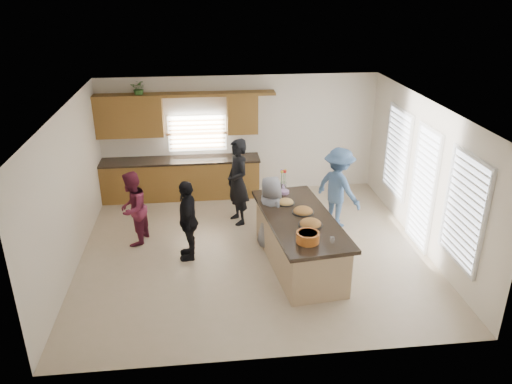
{
  "coord_description": "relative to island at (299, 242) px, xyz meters",
  "views": [
    {
      "loc": [
        -0.88,
        -8.36,
        4.85
      ],
      "look_at": [
        0.07,
        0.13,
        1.15
      ],
      "focal_mm": 35.0,
      "sensor_mm": 36.0,
      "label": 1
    }
  ],
  "objects": [
    {
      "name": "back_cabinetry",
      "position": [
        -2.23,
        3.33,
        0.46
      ],
      "size": [
        4.08,
        0.66,
        2.46
      ],
      "color": "brown",
      "rests_on": "ground"
    },
    {
      "name": "platter_back",
      "position": [
        -0.16,
        0.58,
        0.52
      ],
      "size": [
        0.33,
        0.33,
        0.13
      ],
      "color": "black",
      "rests_on": "island"
    },
    {
      "name": "salad_bowl",
      "position": [
        -0.05,
        -0.9,
        0.59
      ],
      "size": [
        0.37,
        0.37,
        0.17
      ],
      "color": "#BE6222",
      "rests_on": "island"
    },
    {
      "name": "clear_cup",
      "position": [
        0.33,
        -0.96,
        0.54
      ],
      "size": [
        0.08,
        0.08,
        0.09
      ],
      "primitive_type": "cylinder",
      "color": "white",
      "rests_on": "island"
    },
    {
      "name": "island",
      "position": [
        0.0,
        0.0,
        0.0
      ],
      "size": [
        1.45,
        2.81,
        0.95
      ],
      "rotation": [
        0.0,
        0.0,
        0.11
      ],
      "color": "tan",
      "rests_on": "ground"
    },
    {
      "name": "flower_vase",
      "position": [
        -0.1,
        1.25,
        0.71
      ],
      "size": [
        0.14,
        0.14,
        0.42
      ],
      "color": "silver",
      "rests_on": "island"
    },
    {
      "name": "platter_mid",
      "position": [
        0.09,
        0.17,
        0.52
      ],
      "size": [
        0.39,
        0.39,
        0.16
      ],
      "color": "black",
      "rests_on": "island"
    },
    {
      "name": "woman_right_front",
      "position": [
        -0.43,
        0.66,
        0.28
      ],
      "size": [
        0.72,
        0.84,
        1.46
      ],
      "primitive_type": "imported",
      "rotation": [
        0.0,
        0.0,
        2.0
      ],
      "color": "slate",
      "rests_on": "ground"
    },
    {
      "name": "plate_stack",
      "position": [
        -0.11,
        1.07,
        0.53
      ],
      "size": [
        0.19,
        0.19,
        0.06
      ],
      "primitive_type": "cylinder",
      "color": "#A87CB4",
      "rests_on": "island"
    },
    {
      "name": "right_wall_glazing",
      "position": [
        2.45,
        0.47,
        0.89
      ],
      "size": [
        0.06,
        4.0,
        2.25
      ],
      "color": "white",
      "rests_on": "ground"
    },
    {
      "name": "potted_plant",
      "position": [
        -2.99,
        3.42,
        2.14
      ],
      "size": [
        0.4,
        0.37,
        0.38
      ],
      "primitive_type": "imported",
      "rotation": [
        0.0,
        0.0,
        -0.26
      ],
      "color": "#3F712D",
      "rests_on": "back_cabinetry"
    },
    {
      "name": "room_shell",
      "position": [
        -0.77,
        0.6,
        1.45
      ],
      "size": [
        6.52,
        6.02,
        2.81
      ],
      "color": "silver",
      "rests_on": "ground"
    },
    {
      "name": "woman_left_back",
      "position": [
        -0.96,
        1.82,
        0.47
      ],
      "size": [
        0.64,
        0.78,
        1.84
      ],
      "primitive_type": "imported",
      "rotation": [
        0.0,
        0.0,
        -1.23
      ],
      "color": "black",
      "rests_on": "ground"
    },
    {
      "name": "woman_right_back",
      "position": [
        1.08,
        1.43,
        0.4
      ],
      "size": [
        1.14,
        1.27,
        1.71
      ],
      "primitive_type": "imported",
      "rotation": [
        0.0,
        0.0,
        2.15
      ],
      "color": "#38557B",
      "rests_on": "ground"
    },
    {
      "name": "woman_left_mid",
      "position": [
        -3.05,
        1.13,
        0.29
      ],
      "size": [
        0.73,
        0.84,
        1.48
      ],
      "primitive_type": "imported",
      "rotation": [
        0.0,
        0.0,
        -1.83
      ],
      "color": "maroon",
      "rests_on": "ground"
    },
    {
      "name": "woman_left_front",
      "position": [
        -1.98,
        0.46,
        0.32
      ],
      "size": [
        0.38,
        0.9,
        1.54
      ],
      "primitive_type": "imported",
      "rotation": [
        0.0,
        0.0,
        -1.57
      ],
      "color": "black",
      "rests_on": "ground"
    },
    {
      "name": "floor",
      "position": [
        -0.77,
        0.6,
        -0.45
      ],
      "size": [
        6.5,
        6.5,
        0.0
      ],
      "primitive_type": "plane",
      "color": "#C3AD91",
      "rests_on": "ground"
    },
    {
      "name": "platter_front",
      "position": [
        0.12,
        -0.34,
        0.52
      ],
      "size": [
        0.41,
        0.41,
        0.17
      ],
      "color": "black",
      "rests_on": "island"
    }
  ]
}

